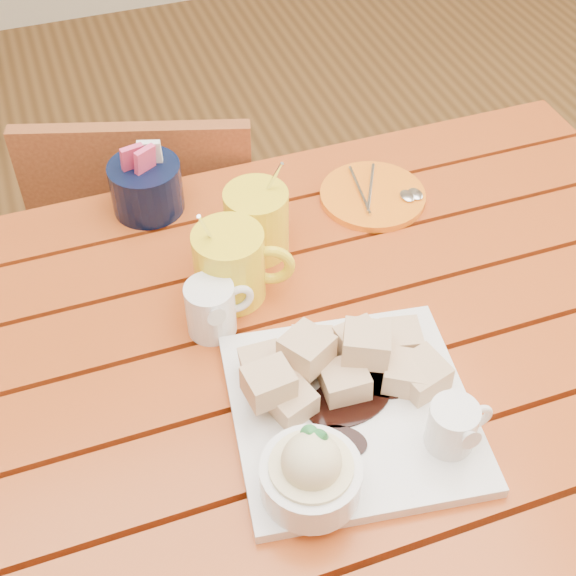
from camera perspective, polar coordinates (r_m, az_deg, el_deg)
name	(u,v)px	position (r m, az deg, el deg)	size (l,w,h in m)	color
table	(302,401)	(1.10, 1.03, -8.03)	(1.20, 0.79, 0.75)	#AB4016
dessert_plate	(344,414)	(0.92, 4.01, -8.91)	(0.31, 0.31, 0.11)	white
coffee_mug_left	(255,222)	(1.11, -2.38, 4.75)	(0.12, 0.09, 0.15)	yellow
coffee_mug_right	(232,264)	(1.05, -4.03, 1.71)	(0.13, 0.09, 0.16)	yellow
cream_pitcher	(212,308)	(1.01, -5.40, -1.41)	(0.09, 0.08, 0.08)	white
sugar_caddy	(146,186)	(1.21, -10.05, 7.17)	(0.11, 0.11, 0.12)	black
orange_saucer	(374,196)	(1.23, 6.11, 6.56)	(0.16, 0.16, 0.02)	orange
chair_far	(159,250)	(1.60, -9.16, 2.66)	(0.48, 0.48, 0.81)	brown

